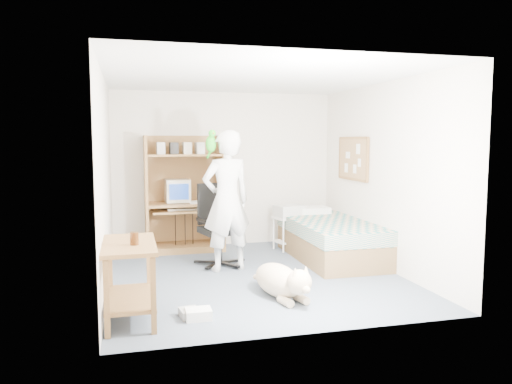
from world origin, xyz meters
TOP-DOWN VIEW (x-y plane):
  - floor at (0.00, 0.00)m, footprint 4.00×4.00m
  - wall_back at (0.00, 2.00)m, footprint 3.60×0.02m
  - wall_right at (1.80, 0.00)m, footprint 0.02×4.00m
  - wall_left at (-1.80, 0.00)m, footprint 0.02×4.00m
  - ceiling at (0.00, 0.00)m, footprint 3.60×4.00m
  - computer_hutch at (-0.70, 1.74)m, footprint 1.20×0.63m
  - bed at (1.30, 0.62)m, footprint 1.02×2.02m
  - side_desk at (-1.55, -1.20)m, footprint 0.50×1.00m
  - corkboard at (1.77, 0.90)m, footprint 0.04×0.94m
  - office_chair at (-0.35, 0.67)m, footprint 0.63×0.63m
  - person at (-0.29, 0.36)m, footprint 0.77×0.60m
  - parrot at (-0.49, 0.38)m, footprint 0.14×0.24m
  - dog at (0.06, -0.93)m, footprint 0.55×1.15m
  - printer_cart at (0.91, 1.35)m, footprint 0.51×0.45m
  - printer at (0.91, 1.35)m, footprint 0.48×0.41m
  - crt_monitor at (-0.80, 1.75)m, footprint 0.38×0.41m
  - keyboard at (-0.74, 1.58)m, footprint 0.45×0.17m
  - pencil_cup at (-0.36, 1.65)m, footprint 0.08×0.08m
  - drink_glass at (-1.50, -1.30)m, footprint 0.08×0.08m
  - floor_box_a at (-0.91, -1.38)m, footprint 0.25×0.20m
  - floor_box_b at (-0.99, -1.30)m, footprint 0.21×0.24m

SIDE VIEW (x-z plane):
  - floor at x=0.00m, z-range 0.00..0.00m
  - floor_box_b at x=-0.99m, z-range 0.00..0.08m
  - floor_box_a at x=-0.91m, z-range 0.00..0.10m
  - dog at x=0.06m, z-range -0.03..0.41m
  - bed at x=1.30m, z-range -0.04..0.62m
  - printer_cart at x=0.91m, z-range 0.09..0.62m
  - office_chair at x=-0.35m, z-range -0.16..0.96m
  - side_desk at x=-1.55m, z-range 0.12..0.87m
  - printer at x=0.91m, z-range 0.53..0.71m
  - keyboard at x=-0.74m, z-range 0.66..0.69m
  - drink_glass at x=-1.50m, z-range 0.75..0.87m
  - pencil_cup at x=-0.36m, z-range 0.76..0.88m
  - computer_hutch at x=-0.70m, z-range -0.08..1.72m
  - person at x=-0.29m, z-range 0.00..1.86m
  - crt_monitor at x=-0.80m, z-range 0.77..1.12m
  - wall_back at x=0.00m, z-range 0.00..2.50m
  - wall_right at x=1.80m, z-range 0.00..2.50m
  - wall_left at x=-1.80m, z-range 0.00..2.50m
  - corkboard at x=1.77m, z-range 1.12..1.78m
  - parrot at x=-0.49m, z-range 1.51..1.89m
  - ceiling at x=0.00m, z-range 2.49..2.51m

